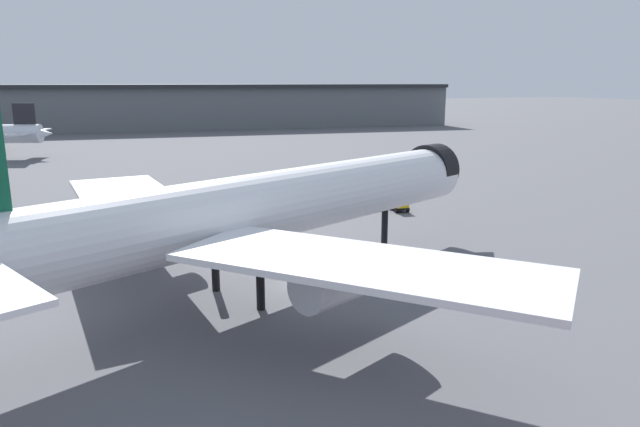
{
  "coord_description": "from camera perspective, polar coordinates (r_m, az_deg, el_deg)",
  "views": [
    {
      "loc": [
        -14.29,
        -42.57,
        16.36
      ],
      "look_at": [
        2.86,
        2.49,
        5.28
      ],
      "focal_mm": 32.41,
      "sensor_mm": 36.0,
      "label": 1
    }
  ],
  "objects": [
    {
      "name": "ground",
      "position": [
        47.79,
        -2.16,
        -7.09
      ],
      "size": [
        900.0,
        900.0,
        0.0
      ],
      "primitive_type": "plane",
      "color": "#56565B"
    },
    {
      "name": "airliner_near_gate",
      "position": [
        44.54,
        -6.27,
        0.4
      ],
      "size": [
        52.35,
        46.97,
        15.32
      ],
      "rotation": [
        0.0,
        0.0,
        0.43
      ],
      "color": "white",
      "rests_on": "ground"
    },
    {
      "name": "terminal_building",
      "position": [
        214.09,
        -19.31,
        9.95
      ],
      "size": [
        231.94,
        51.16,
        27.57
      ],
      "rotation": [
        0.0,
        0.0,
        -0.08
      ],
      "color": "slate",
      "rests_on": "ground"
    },
    {
      "name": "baggage_tug_wing",
      "position": [
        75.17,
        7.71,
        1.01
      ],
      "size": [
        2.1,
        3.31,
        1.85
      ],
      "rotation": [
        0.0,
        0.0,
        1.49
      ],
      "color": "black",
      "rests_on": "ground"
    },
    {
      "name": "baggage_cart_trailing",
      "position": [
        76.57,
        1.25,
        1.35
      ],
      "size": [
        2.64,
        2.83,
        1.82
      ],
      "rotation": [
        0.0,
        0.0,
        4.25
      ],
      "color": "black",
      "rests_on": "ground"
    },
    {
      "name": "traffic_cone_near_nose",
      "position": [
        70.53,
        -26.91,
        -1.62
      ],
      "size": [
        0.53,
        0.53,
        0.67
      ],
      "primitive_type": "cone",
      "color": "#F2600C",
      "rests_on": "ground"
    }
  ]
}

